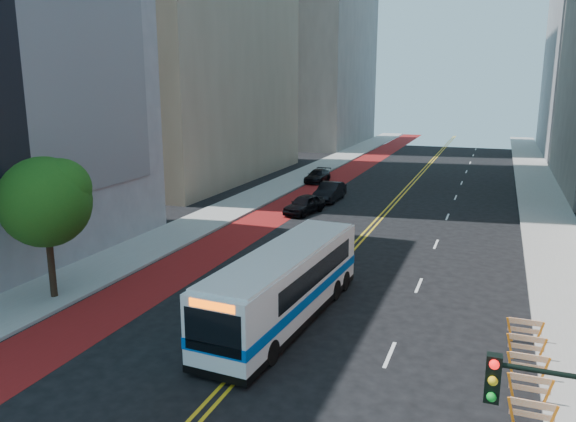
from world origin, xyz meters
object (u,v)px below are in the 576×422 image
(car_a, at_px, (304,204))
(car_c, at_px, (318,176))
(street_tree, at_px, (46,198))
(transit_bus, at_px, (286,284))
(car_b, at_px, (330,192))

(car_a, xyz_separation_m, car_c, (-3.38, 14.05, -0.10))
(street_tree, distance_m, car_a, 22.21)
(street_tree, height_order, car_c, street_tree)
(street_tree, distance_m, transit_bus, 11.76)
(street_tree, relative_size, car_a, 1.53)
(street_tree, bearing_deg, car_b, 77.75)
(car_a, bearing_deg, transit_bus, -61.58)
(street_tree, bearing_deg, car_c, 86.84)
(street_tree, height_order, car_b, street_tree)
(transit_bus, distance_m, car_c, 34.91)
(transit_bus, relative_size, car_b, 2.43)
(car_a, relative_size, car_c, 0.98)
(street_tree, height_order, car_a, street_tree)
(car_c, bearing_deg, street_tree, -91.80)
(car_b, xyz_separation_m, car_c, (-3.84, 8.56, -0.15))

